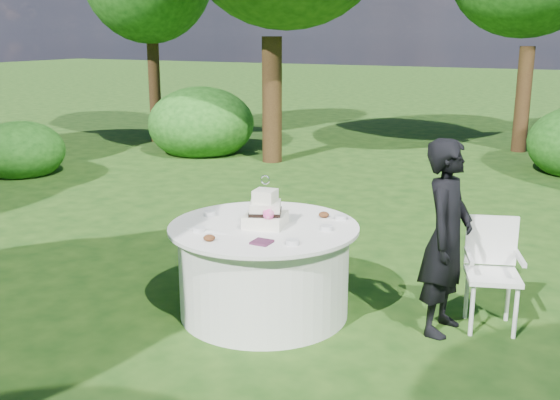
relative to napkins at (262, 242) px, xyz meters
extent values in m
plane|color=#16390F|center=(-0.21, 0.42, -0.78)|extent=(80.00, 80.00, 0.00)
cube|color=#4B203A|center=(0.00, 0.00, 0.00)|extent=(0.14, 0.14, 0.02)
ellipsoid|color=white|center=(-0.51, 0.06, 0.00)|extent=(0.48, 0.07, 0.01)
imported|color=black|center=(1.20, 0.76, -0.01)|extent=(0.41, 0.59, 1.54)
cylinder|color=silver|center=(-0.21, 0.42, -0.41)|extent=(1.40, 1.40, 0.74)
cylinder|color=silver|center=(-0.21, 0.42, -0.02)|extent=(1.56, 1.56, 0.03)
cube|color=white|center=(-0.19, 0.41, 0.04)|extent=(0.38, 0.38, 0.11)
cube|color=silver|center=(-0.19, 0.41, 0.14)|extent=(0.32, 0.32, 0.11)
cube|color=beige|center=(-0.19, 0.41, 0.24)|extent=(0.19, 0.19, 0.11)
cube|color=black|center=(-0.19, 0.41, 0.11)|extent=(0.34, 0.34, 0.03)
sphere|color=#F648A2|center=(-0.10, 0.30, 0.13)|extent=(0.08, 0.08, 0.08)
cylinder|color=white|center=(-0.19, 0.41, 0.32)|extent=(0.01, 0.01, 0.05)
torus|color=silver|center=(-0.19, 0.41, 0.38)|extent=(0.08, 0.02, 0.08)
cube|color=white|center=(1.53, 0.97, -0.34)|extent=(0.51, 0.51, 0.04)
cube|color=white|center=(1.48, 1.15, -0.10)|extent=(0.39, 0.16, 0.40)
cylinder|color=silver|center=(1.43, 0.77, -0.57)|extent=(0.03, 0.03, 0.42)
cylinder|color=white|center=(1.74, 0.87, -0.57)|extent=(0.03, 0.03, 0.42)
cylinder|color=silver|center=(1.33, 1.08, -0.57)|extent=(0.03, 0.03, 0.42)
cylinder|color=silver|center=(1.64, 1.18, -0.57)|extent=(0.03, 0.03, 0.42)
cube|color=silver|center=(1.35, 0.91, -0.18)|extent=(0.15, 0.36, 0.03)
cube|color=silver|center=(1.72, 1.03, -0.18)|extent=(0.15, 0.36, 0.03)
cylinder|color=silver|center=(-0.76, 0.46, 0.01)|extent=(0.10, 0.10, 0.04)
cylinder|color=silver|center=(0.29, 0.86, 0.01)|extent=(0.10, 0.10, 0.04)
cylinder|color=silver|center=(0.22, 0.07, 0.01)|extent=(0.10, 0.10, 0.04)
cylinder|color=silver|center=(-0.58, 0.03, 0.01)|extent=(0.10, 0.10, 0.04)
cylinder|color=silver|center=(0.30, 0.52, 0.01)|extent=(0.10, 0.10, 0.04)
ellipsoid|color=#562D16|center=(-0.38, -0.13, 0.02)|extent=(0.09, 0.09, 0.05)
ellipsoid|color=#562D16|center=(0.14, 0.86, 0.02)|extent=(0.09, 0.09, 0.05)
camera|label=1|loc=(2.22, -4.09, 1.52)|focal=42.00mm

